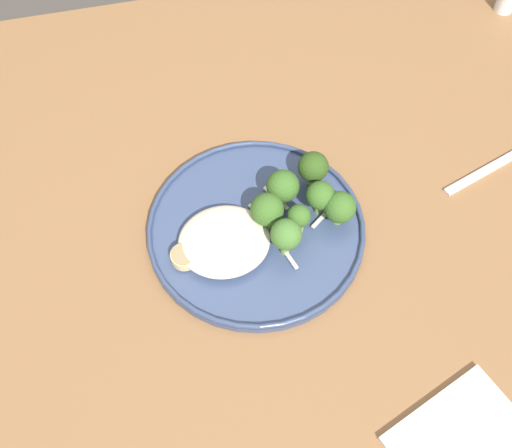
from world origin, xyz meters
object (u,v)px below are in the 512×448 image
(dinner_fork, at_px, (500,163))
(folded_napkin, at_px, (456,434))
(seared_scallop_rear_pale, at_px, (220,240))
(broccoli_floret_split_head, at_px, (313,167))
(seared_scallop_on_noodles, at_px, (184,256))
(broccoli_floret_near_rim, at_px, (340,208))
(broccoli_floret_small_sprig, at_px, (264,211))
(broccoli_floret_tall_stalk, at_px, (299,217))
(seared_scallop_tilted_round, at_px, (204,248))
(dinner_plate, at_px, (256,229))
(broccoli_floret_center_pile, at_px, (321,197))
(broccoli_floret_left_leaning, at_px, (286,235))
(seared_scallop_center_golden, at_px, (237,244))
(broccoli_floret_front_edge, at_px, (283,187))

(dinner_fork, relative_size, folded_napkin, 1.21)
(seared_scallop_rear_pale, xyz_separation_m, broccoli_floret_split_head, (0.14, 0.07, 0.03))
(seared_scallop_on_noodles, bearing_deg, dinner_fork, 7.07)
(broccoli_floret_near_rim, bearing_deg, folded_napkin, -80.96)
(broccoli_floret_small_sprig, xyz_separation_m, dinner_fork, (0.36, 0.03, -0.04))
(seared_scallop_on_noodles, height_order, dinner_fork, seared_scallop_on_noodles)
(broccoli_floret_near_rim, distance_m, broccoli_floret_tall_stalk, 0.06)
(seared_scallop_rear_pale, relative_size, broccoli_floret_tall_stalk, 0.54)
(seared_scallop_tilted_round, xyz_separation_m, seared_scallop_rear_pale, (0.02, 0.01, 0.00))
(seared_scallop_tilted_round, height_order, broccoli_floret_small_sprig, broccoli_floret_small_sprig)
(seared_scallop_rear_pale, bearing_deg, broccoli_floret_tall_stalk, -0.77)
(broccoli_floret_split_head, bearing_deg, dinner_plate, -149.71)
(broccoli_floret_center_pile, bearing_deg, broccoli_floret_small_sprig, -177.28)
(dinner_plate, xyz_separation_m, seared_scallop_rear_pale, (-0.05, -0.01, 0.01))
(seared_scallop_rear_pale, xyz_separation_m, broccoli_floret_left_leaning, (0.08, -0.03, 0.03))
(seared_scallop_center_golden, distance_m, broccoli_floret_left_leaning, 0.07)
(seared_scallop_on_noodles, height_order, folded_napkin, seared_scallop_on_noodles)
(folded_napkin, bearing_deg, broccoli_floret_split_head, 100.05)
(broccoli_floret_left_leaning, relative_size, dinner_fork, 0.34)
(seared_scallop_rear_pale, relative_size, seared_scallop_center_golden, 1.15)
(broccoli_floret_tall_stalk, bearing_deg, seared_scallop_rear_pale, 179.23)
(broccoli_floret_front_edge, distance_m, broccoli_floret_left_leaning, 0.08)
(seared_scallop_tilted_round, xyz_separation_m, broccoli_floret_front_edge, (0.12, 0.05, 0.03))
(seared_scallop_tilted_round, bearing_deg, broccoli_floret_split_head, 23.78)
(dinner_plate, bearing_deg, dinner_fork, 4.79)
(seared_scallop_rear_pale, bearing_deg, folded_napkin, -54.98)
(seared_scallop_center_golden, xyz_separation_m, dinner_fork, (0.40, 0.06, -0.02))
(seared_scallop_tilted_round, distance_m, broccoli_floret_near_rim, 0.18)
(dinner_plate, xyz_separation_m, seared_scallop_tilted_round, (-0.07, -0.02, 0.01))
(folded_napkin, bearing_deg, broccoli_floret_front_edge, 108.28)
(broccoli_floret_split_head, bearing_deg, dinner_fork, -4.66)
(broccoli_floret_small_sprig, height_order, broccoli_floret_center_pile, broccoli_floret_small_sprig)
(seared_scallop_tilted_round, height_order, dinner_fork, seared_scallop_tilted_round)
(seared_scallop_rear_pale, distance_m, broccoli_floret_left_leaning, 0.09)
(seared_scallop_tilted_round, xyz_separation_m, dinner_fork, (0.44, 0.05, -0.02))
(dinner_plate, bearing_deg, seared_scallop_rear_pale, -164.90)
(seared_scallop_on_noodles, bearing_deg, broccoli_floret_small_sprig, 14.36)
(broccoli_floret_front_edge, height_order, broccoli_floret_center_pile, broccoli_floret_front_edge)
(seared_scallop_tilted_round, height_order, seared_scallop_on_noodles, seared_scallop_on_noodles)
(seared_scallop_rear_pale, distance_m, broccoli_floret_near_rim, 0.16)
(broccoli_floret_split_head, bearing_deg, broccoli_floret_left_leaning, -123.25)
(dinner_fork, bearing_deg, folded_napkin, -121.95)
(seared_scallop_tilted_round, height_order, broccoli_floret_tall_stalk, broccoli_floret_tall_stalk)
(broccoli_floret_small_sprig, xyz_separation_m, folded_napkin, (0.14, -0.31, -0.04))
(seared_scallop_rear_pale, xyz_separation_m, broccoli_floret_front_edge, (0.09, 0.04, 0.03))
(broccoli_floret_split_head, bearing_deg, broccoli_floret_center_pile, -94.17)
(seared_scallop_rear_pale, bearing_deg, broccoli_floret_near_rim, 0.18)
(seared_scallop_on_noodles, height_order, broccoli_floret_split_head, broccoli_floret_split_head)
(seared_scallop_rear_pale, height_order, broccoli_floret_split_head, broccoli_floret_split_head)
(broccoli_floret_small_sprig, bearing_deg, dinner_plate, -173.61)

